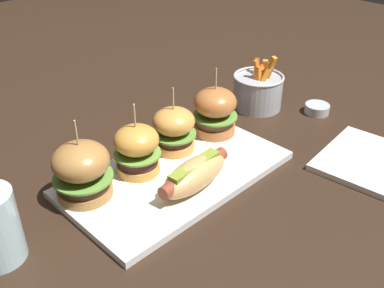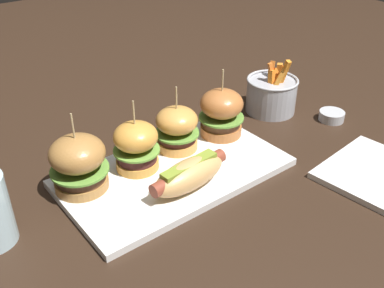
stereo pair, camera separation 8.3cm
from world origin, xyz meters
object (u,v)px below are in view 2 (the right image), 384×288
Objects in this scene: slider_far_left at (79,163)px; fries_bucket at (271,94)px; slider_center_right at (177,128)px; side_plate at (383,176)px; platter_main at (175,172)px; hot_dog at (189,174)px; slider_far_right at (221,112)px; sauce_ramekin at (332,116)px; slider_center_left at (136,146)px.

slider_far_left is 0.50m from fries_bucket.
slider_center_right reaches higher than side_plate.
slider_far_left is at bearing -179.61° from slider_center_right.
platter_main is 0.18m from slider_far_left.
slider_far_left reaches higher than slider_center_right.
slider_center_right is 0.68× the size of side_plate.
platter_main is 0.35m from fries_bucket.
slider_center_right reaches higher than hot_dog.
fries_bucket is (0.18, 0.03, -0.02)m from slider_far_right.
sauce_ramekin is (0.08, -0.12, -0.03)m from fries_bucket.
fries_bucket is at bearing 83.09° from side_plate.
platter_main is at bearing 140.38° from side_plate.
slider_far_right is at bearing 115.85° from side_plate.
fries_bucket is at bearing 2.04° from slider_far_left.
slider_far_left reaches higher than slider_center_left.
slider_far_left reaches higher than platter_main.
hot_dog is at bearing -178.15° from sauce_ramekin.
slider_far_right is (0.11, -0.01, 0.01)m from slider_center_right.
fries_bucket is at bearing 12.51° from platter_main.
platter_main is 2.87× the size of slider_far_right.
slider_far_right is at bearing -1.81° from slider_far_left.
slider_far_left is 0.58m from sauce_ramekin.
slider_center_right is 0.11m from slider_far_right.
slider_center_right is 0.99× the size of fries_bucket.
sauce_ramekin is (0.36, -0.10, -0.05)m from slider_center_right.
slider_center_left reaches higher than side_plate.
platter_main is at bearing 173.73° from sauce_ramekin.
fries_bucket is 0.15m from sauce_ramekin.
slider_center_left is (-0.05, 0.05, 0.05)m from platter_main.
platter_main is 3.01× the size of slider_center_left.
hot_dog is at bearing -158.96° from fries_bucket.
sauce_ramekin is at bearing -11.47° from slider_center_left.
slider_center_right is 0.29m from fries_bucket.
platter_main is 3.12× the size of slider_center_right.
slider_far_left is at bearing -177.96° from fries_bucket.
fries_bucket reaches higher than platter_main.
sauce_ramekin is at bearing 1.85° from hot_dog.
fries_bucket is at bearing 3.89° from slider_center_left.
slider_far_left is 1.08× the size of fries_bucket.
slider_far_right is at bearing 32.55° from hot_dog.
sauce_ramekin is at bearing -10.15° from slider_far_left.
slider_far_left and slider_far_right have the same top height.
sauce_ramekin is (0.41, -0.05, 0.00)m from platter_main.
sauce_ramekin is 0.29× the size of side_plate.
side_plate is (0.30, -0.25, -0.00)m from platter_main.
slider_center_right is at bearing 164.02° from sauce_ramekin.
slider_center_left is at bearing 110.05° from hot_dog.
hot_dog is 1.12× the size of slider_far_left.
platter_main is 3.09× the size of fries_bucket.
slider_center_right is at bearing 5.75° from slider_center_left.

